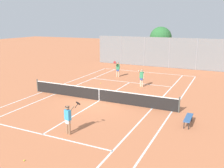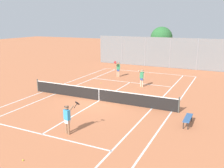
% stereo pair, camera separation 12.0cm
% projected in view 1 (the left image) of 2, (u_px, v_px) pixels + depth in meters
% --- Properties ---
extents(ground_plane, '(120.00, 120.00, 0.00)m').
position_uv_depth(ground_plane, '(99.00, 101.00, 18.91)').
color(ground_plane, '#C67047').
extents(court_line_markings, '(11.10, 23.90, 0.01)m').
position_uv_depth(court_line_markings, '(99.00, 101.00, 18.91)').
color(court_line_markings, white).
rests_on(court_line_markings, ground).
extents(tennis_net, '(12.00, 0.10, 1.07)m').
position_uv_depth(tennis_net, '(99.00, 94.00, 18.78)').
color(tennis_net, '#474C47').
rests_on(tennis_net, ground).
extents(player_near_side, '(0.80, 0.71, 1.77)m').
position_uv_depth(player_near_side, '(68.00, 118.00, 13.12)').
color(player_near_side, '#936B4C').
rests_on(player_near_side, ground).
extents(player_far_left, '(0.52, 0.85, 1.77)m').
position_uv_depth(player_far_left, '(118.00, 68.00, 26.69)').
color(player_far_left, '#D8A884').
rests_on(player_far_left, ground).
extents(player_far_right, '(0.50, 0.47, 1.60)m').
position_uv_depth(player_far_right, '(142.00, 77.00, 22.67)').
color(player_far_right, beige).
rests_on(player_far_right, ground).
extents(loose_tennis_ball_1, '(0.07, 0.07, 0.07)m').
position_uv_depth(loose_tennis_ball_1, '(24.00, 160.00, 10.76)').
color(loose_tennis_ball_1, '#D1DB33').
rests_on(loose_tennis_ball_1, ground).
extents(loose_tennis_ball_2, '(0.07, 0.07, 0.07)m').
position_uv_depth(loose_tennis_ball_2, '(101.00, 83.00, 24.11)').
color(loose_tennis_ball_2, '#D1DB33').
rests_on(loose_tennis_ball_2, ground).
extents(courtside_bench, '(0.36, 1.50, 0.47)m').
position_uv_depth(courtside_bench, '(188.00, 118.00, 14.43)').
color(courtside_bench, '#33598C').
rests_on(courtside_bench, ground).
extents(back_fence, '(16.68, 0.08, 3.86)m').
position_uv_depth(back_fence, '(157.00, 52.00, 32.32)').
color(back_fence, gray).
rests_on(back_fence, ground).
extents(tree_behind_left, '(3.07, 3.07, 5.09)m').
position_uv_depth(tree_behind_left, '(160.00, 38.00, 35.34)').
color(tree_behind_left, brown).
rests_on(tree_behind_left, ground).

